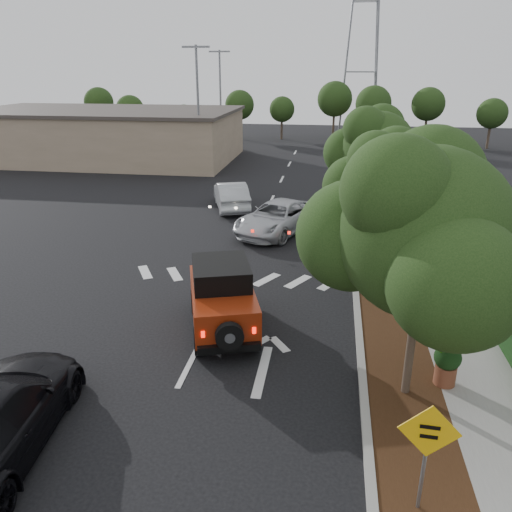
# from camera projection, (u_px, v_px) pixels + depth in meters

# --- Properties ---
(ground) EXTENTS (120.00, 120.00, 0.00)m
(ground) POSITION_uv_depth(u_px,v_px,m) (189.00, 364.00, 13.50)
(ground) COLOR black
(ground) RESTS_ON ground
(curb) EXTENTS (0.20, 70.00, 0.15)m
(curb) POSITION_uv_depth(u_px,v_px,m) (351.00, 233.00, 23.91)
(curb) COLOR #9E9B93
(curb) RESTS_ON ground
(planting_strip) EXTENTS (1.80, 70.00, 0.12)m
(planting_strip) POSITION_uv_depth(u_px,v_px,m) (372.00, 234.00, 23.77)
(planting_strip) COLOR black
(planting_strip) RESTS_ON ground
(sidewalk) EXTENTS (2.00, 70.00, 0.12)m
(sidewalk) POSITION_uv_depth(u_px,v_px,m) (413.00, 236.00, 23.50)
(sidewalk) COLOR gray
(sidewalk) RESTS_ON ground
(hedge) EXTENTS (0.80, 70.00, 0.80)m
(hedge) POSITION_uv_depth(u_px,v_px,m) (445.00, 231.00, 23.18)
(hedge) COLOR black
(hedge) RESTS_ON ground
(commercial_building) EXTENTS (22.00, 12.00, 4.00)m
(commercial_building) POSITION_uv_depth(u_px,v_px,m) (104.00, 136.00, 42.78)
(commercial_building) COLOR gray
(commercial_building) RESTS_ON ground
(transmission_tower) EXTENTS (7.00, 4.00, 28.00)m
(transmission_tower) POSITION_uv_depth(u_px,v_px,m) (356.00, 137.00, 56.98)
(transmission_tower) COLOR slate
(transmission_tower) RESTS_ON ground
(street_tree_near) EXTENTS (3.80, 3.80, 5.92)m
(street_tree_near) POSITION_uv_depth(u_px,v_px,m) (404.00, 395.00, 12.25)
(street_tree_near) COLOR #1A3210
(street_tree_near) RESTS_ON ground
(street_tree_mid) EXTENTS (3.20, 3.20, 5.32)m
(street_tree_mid) POSITION_uv_depth(u_px,v_px,m) (382.00, 281.00, 18.71)
(street_tree_mid) COLOR #1A3210
(street_tree_mid) RESTS_ON ground
(street_tree_far) EXTENTS (3.40, 3.40, 5.62)m
(street_tree_far) POSITION_uv_depth(u_px,v_px,m) (371.00, 229.00, 24.71)
(street_tree_far) COLOR #1A3210
(street_tree_far) RESTS_ON ground
(light_pole_a) EXTENTS (2.00, 0.22, 9.00)m
(light_pole_a) POSITION_uv_depth(u_px,v_px,m) (201.00, 171.00, 38.44)
(light_pole_a) COLOR slate
(light_pole_a) RESTS_ON ground
(light_pole_b) EXTENTS (2.00, 0.22, 9.00)m
(light_pole_b) POSITION_uv_depth(u_px,v_px,m) (222.00, 147.00, 49.67)
(light_pole_b) COLOR slate
(light_pole_b) RESTS_ON ground
(red_jeep) EXTENTS (2.83, 4.26, 2.09)m
(red_jeep) POSITION_uv_depth(u_px,v_px,m) (222.00, 296.00, 15.09)
(red_jeep) COLOR black
(red_jeep) RESTS_ON ground
(silver_suv_ahead) EXTENTS (4.34, 5.86, 1.48)m
(silver_suv_ahead) POSITION_uv_depth(u_px,v_px,m) (277.00, 217.00, 24.02)
(silver_suv_ahead) COLOR #B3B5BB
(silver_suv_ahead) RESTS_ON ground
(silver_sedan_oncoming) EXTENTS (2.98, 4.88, 1.52)m
(silver_sedan_oncoming) POSITION_uv_depth(u_px,v_px,m) (231.00, 195.00, 28.08)
(silver_sedan_oncoming) COLOR #B3B7BB
(silver_sedan_oncoming) RESTS_ON ground
(parked_suv) EXTENTS (4.65, 2.34, 1.52)m
(parked_suv) POSITION_uv_depth(u_px,v_px,m) (162.00, 161.00, 38.12)
(parked_suv) COLOR #B2B5BB
(parked_suv) RESTS_ON ground
(speed_hump_sign) EXTENTS (1.05, 0.11, 2.23)m
(speed_hump_sign) POSITION_uv_depth(u_px,v_px,m) (427.00, 444.00, 8.48)
(speed_hump_sign) COLOR slate
(speed_hump_sign) RESTS_ON ground
(terracotta_planter) EXTENTS (0.66, 0.66, 1.15)m
(terracotta_planter) POSITION_uv_depth(u_px,v_px,m) (447.00, 361.00, 12.27)
(terracotta_planter) COLOR brown
(terracotta_planter) RESTS_ON ground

